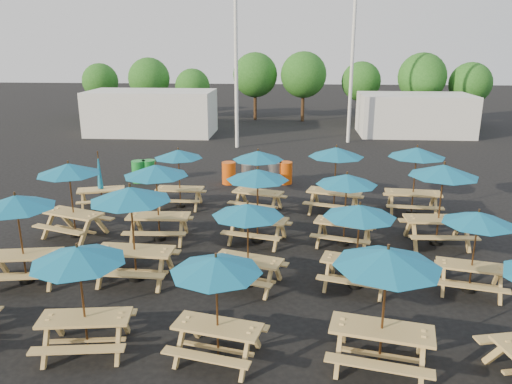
# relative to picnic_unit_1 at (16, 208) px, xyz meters

# --- Properties ---
(ground) EXTENTS (120.00, 120.00, 0.00)m
(ground) POSITION_rel_picnic_unit_1_xyz_m (5.42, 3.09, -1.96)
(ground) COLOR black
(ground) RESTS_ON ground
(picnic_unit_1) EXTENTS (2.14, 2.14, 2.30)m
(picnic_unit_1) POSITION_rel_picnic_unit_1_xyz_m (0.00, 0.00, 0.00)
(picnic_unit_1) COLOR tan
(picnic_unit_1) RESTS_ON ground
(picnic_unit_2) EXTENTS (2.41, 2.41, 2.34)m
(picnic_unit_2) POSITION_rel_picnic_unit_1_xyz_m (-0.07, 3.09, 0.04)
(picnic_unit_2) COLOR tan
(picnic_unit_2) RESTS_ON ground
(picnic_unit_3) EXTENTS (1.99, 1.85, 2.09)m
(picnic_unit_3) POSITION_rel_picnic_unit_1_xyz_m (-0.29, 5.92, -1.10)
(picnic_unit_3) COLOR tan
(picnic_unit_3) RESTS_ON ground
(picnic_unit_4) EXTENTS (1.99, 1.99, 2.19)m
(picnic_unit_4) POSITION_rel_picnic_unit_1_xyz_m (2.67, -2.70, -0.09)
(picnic_unit_4) COLOR tan
(picnic_unit_4) RESTS_ON ground
(picnic_unit_5) EXTENTS (2.07, 2.07, 2.46)m
(picnic_unit_5) POSITION_rel_picnic_unit_1_xyz_m (2.70, 0.34, 0.14)
(picnic_unit_5) COLOR tan
(picnic_unit_5) RESTS_ON ground
(picnic_unit_6) EXTENTS (2.00, 2.00, 2.37)m
(picnic_unit_6) POSITION_rel_picnic_unit_1_xyz_m (2.60, 2.99, 0.07)
(picnic_unit_6) COLOR tan
(picnic_unit_6) RESTS_ON ground
(picnic_unit_7) EXTENTS (1.76, 1.76, 2.15)m
(picnic_unit_7) POSITION_rel_picnic_unit_1_xyz_m (2.55, 6.17, -0.13)
(picnic_unit_7) COLOR tan
(picnic_unit_7) RESTS_ON ground
(picnic_unit_8) EXTENTS (2.04, 2.04, 2.11)m
(picnic_unit_8) POSITION_rel_picnic_unit_1_xyz_m (5.24, -2.77, -0.16)
(picnic_unit_8) COLOR tan
(picnic_unit_8) RESTS_ON ground
(picnic_unit_9) EXTENTS (2.16, 2.16, 2.13)m
(picnic_unit_9) POSITION_rel_picnic_unit_1_xyz_m (5.54, 0.23, -0.14)
(picnic_unit_9) COLOR tan
(picnic_unit_9) RESTS_ON ground
(picnic_unit_10) EXTENTS (2.23, 2.23, 2.27)m
(picnic_unit_10) POSITION_rel_picnic_unit_1_xyz_m (5.58, 3.05, -0.02)
(picnic_unit_10) COLOR tan
(picnic_unit_10) RESTS_ON ground
(picnic_unit_11) EXTENTS (2.22, 2.22, 2.21)m
(picnic_unit_11) POSITION_rel_picnic_unit_1_xyz_m (5.40, 5.90, -0.08)
(picnic_unit_11) COLOR tan
(picnic_unit_11) RESTS_ON ground
(picnic_unit_12) EXTENTS (2.26, 2.26, 2.36)m
(picnic_unit_12) POSITION_rel_picnic_unit_1_xyz_m (8.25, -2.79, 0.06)
(picnic_unit_12) COLOR tan
(picnic_unit_12) RESTS_ON ground
(picnic_unit_13) EXTENTS (2.13, 2.13, 2.14)m
(picnic_unit_13) POSITION_rel_picnic_unit_1_xyz_m (8.18, 0.33, -0.13)
(picnic_unit_13) COLOR tan
(picnic_unit_13) RESTS_ON ground
(picnic_unit_14) EXTENTS (2.19, 2.19, 2.19)m
(picnic_unit_14) POSITION_rel_picnic_unit_1_xyz_m (8.14, 2.99, -0.09)
(picnic_unit_14) COLOR tan
(picnic_unit_14) RESTS_ON ground
(picnic_unit_15) EXTENTS (2.37, 2.37, 2.37)m
(picnic_unit_15) POSITION_rel_picnic_unit_1_xyz_m (8.07, 5.94, 0.06)
(picnic_unit_15) COLOR tan
(picnic_unit_15) RESTS_ON ground
(picnic_unit_17) EXTENTS (1.98, 1.98, 2.04)m
(picnic_unit_17) POSITION_rel_picnic_unit_1_xyz_m (10.89, 0.31, -0.22)
(picnic_unit_17) COLOR tan
(picnic_unit_17) RESTS_ON ground
(picnic_unit_18) EXTENTS (2.04, 2.04, 2.46)m
(picnic_unit_18) POSITION_rel_picnic_unit_1_xyz_m (10.90, 3.26, 0.14)
(picnic_unit_18) COLOR tan
(picnic_unit_18) RESTS_ON ground
(picnic_unit_19) EXTENTS (2.10, 2.10, 2.39)m
(picnic_unit_19) POSITION_rel_picnic_unit_1_xyz_m (10.78, 6.00, 0.08)
(picnic_unit_19) COLOR tan
(picnic_unit_19) RESTS_ON ground
(waste_bin_0) EXTENTS (0.58, 0.58, 0.94)m
(waste_bin_0) POSITION_rel_picnic_unit_1_xyz_m (0.05, 9.38, -1.49)
(waste_bin_0) COLOR #18852F
(waste_bin_0) RESTS_ON ground
(waste_bin_1) EXTENTS (0.58, 0.58, 0.94)m
(waste_bin_1) POSITION_rel_picnic_unit_1_xyz_m (0.46, 9.52, -1.49)
(waste_bin_1) COLOR #18852F
(waste_bin_1) RESTS_ON ground
(waste_bin_2) EXTENTS (0.58, 0.58, 0.94)m
(waste_bin_2) POSITION_rel_picnic_unit_1_xyz_m (3.92, 9.41, -1.49)
(waste_bin_2) COLOR #DD500D
(waste_bin_2) RESTS_ON ground
(waste_bin_3) EXTENTS (0.58, 0.58, 0.94)m
(waste_bin_3) POSITION_rel_picnic_unit_1_xyz_m (4.78, 9.18, -1.49)
(waste_bin_3) COLOR gray
(waste_bin_3) RESTS_ON ground
(waste_bin_4) EXTENTS (0.58, 0.58, 0.94)m
(waste_bin_4) POSITION_rel_picnic_unit_1_xyz_m (5.86, 9.58, -1.49)
(waste_bin_4) COLOR gray
(waste_bin_4) RESTS_ON ground
(waste_bin_5) EXTENTS (0.58, 0.58, 0.94)m
(waste_bin_5) POSITION_rel_picnic_unit_1_xyz_m (6.31, 9.61, -1.49)
(waste_bin_5) COLOR #DD500D
(waste_bin_5) RESTS_ON ground
(mast_0) EXTENTS (0.20, 0.20, 12.00)m
(mast_0) POSITION_rel_picnic_unit_1_xyz_m (3.42, 17.09, 4.04)
(mast_0) COLOR silver
(mast_0) RESTS_ON ground
(mast_1) EXTENTS (0.20, 0.20, 12.00)m
(mast_1) POSITION_rel_picnic_unit_1_xyz_m (9.92, 19.09, 4.04)
(mast_1) COLOR silver
(mast_1) RESTS_ON ground
(event_tent_0) EXTENTS (8.00, 4.00, 2.80)m
(event_tent_0) POSITION_rel_picnic_unit_1_xyz_m (-2.58, 21.09, -0.56)
(event_tent_0) COLOR silver
(event_tent_0) RESTS_ON ground
(event_tent_1) EXTENTS (7.00, 4.00, 2.60)m
(event_tent_1) POSITION_rel_picnic_unit_1_xyz_m (14.42, 22.09, -0.66)
(event_tent_1) COLOR silver
(event_tent_1) RESTS_ON ground
(tree_0) EXTENTS (2.80, 2.80, 4.24)m
(tree_0) POSITION_rel_picnic_unit_1_xyz_m (-8.65, 28.34, 0.87)
(tree_0) COLOR #382314
(tree_0) RESTS_ON ground
(tree_1) EXTENTS (3.11, 3.11, 4.72)m
(tree_1) POSITION_rel_picnic_unit_1_xyz_m (-4.32, 26.99, 1.19)
(tree_1) COLOR #382314
(tree_1) RESTS_ON ground
(tree_2) EXTENTS (2.59, 2.59, 3.93)m
(tree_2) POSITION_rel_picnic_unit_1_xyz_m (-0.96, 26.74, 0.67)
(tree_2) COLOR #382314
(tree_2) RESTS_ON ground
(tree_3) EXTENTS (3.36, 3.36, 5.09)m
(tree_3) POSITION_rel_picnic_unit_1_xyz_m (3.67, 27.81, 1.45)
(tree_3) COLOR #382314
(tree_3) RESTS_ON ground
(tree_4) EXTENTS (3.41, 3.41, 5.17)m
(tree_4) POSITION_rel_picnic_unit_1_xyz_m (7.32, 27.35, 1.50)
(tree_4) COLOR #382314
(tree_4) RESTS_ON ground
(tree_5) EXTENTS (2.94, 2.94, 4.45)m
(tree_5) POSITION_rel_picnic_unit_1_xyz_m (11.65, 27.77, 1.01)
(tree_5) COLOR #382314
(tree_5) RESTS_ON ground
(tree_6) EXTENTS (3.38, 3.38, 5.13)m
(tree_6) POSITION_rel_picnic_unit_1_xyz_m (15.66, 25.99, 1.47)
(tree_6) COLOR #382314
(tree_6) RESTS_ON ground
(tree_7) EXTENTS (2.95, 2.95, 4.48)m
(tree_7) POSITION_rel_picnic_unit_1_xyz_m (19.05, 26.01, 1.03)
(tree_7) COLOR #382314
(tree_7) RESTS_ON ground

